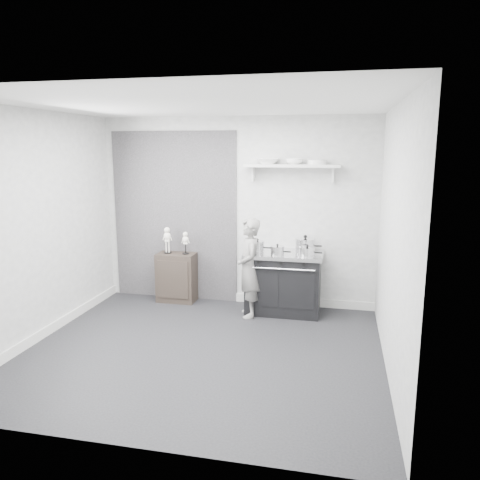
# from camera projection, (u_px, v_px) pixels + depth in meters

# --- Properties ---
(ground) EXTENTS (4.00, 4.00, 0.00)m
(ground) POSITION_uv_depth(u_px,v_px,m) (202.00, 350.00, 5.30)
(ground) COLOR black
(ground) RESTS_ON ground
(room_shell) EXTENTS (4.02, 3.62, 2.71)m
(room_shell) POSITION_uv_depth(u_px,v_px,m) (196.00, 205.00, 5.15)
(room_shell) COLOR #9FA09D
(room_shell) RESTS_ON ground
(wall_shelf) EXTENTS (1.30, 0.26, 0.24)m
(wall_shelf) POSITION_uv_depth(u_px,v_px,m) (292.00, 167.00, 6.36)
(wall_shelf) COLOR silver
(wall_shelf) RESTS_ON room_shell
(stove) EXTENTS (1.06, 0.66, 0.85)m
(stove) POSITION_uv_depth(u_px,v_px,m) (283.00, 282.00, 6.48)
(stove) COLOR black
(stove) RESTS_ON ground
(side_cabinet) EXTENTS (0.56, 0.33, 0.73)m
(side_cabinet) POSITION_uv_depth(u_px,v_px,m) (177.00, 277.00, 6.96)
(side_cabinet) COLOR black
(side_cabinet) RESTS_ON ground
(child) EXTENTS (0.47, 0.57, 1.34)m
(child) POSITION_uv_depth(u_px,v_px,m) (249.00, 268.00, 6.28)
(child) COLOR slate
(child) RESTS_ON ground
(pot_front_left) EXTENTS (0.28, 0.20, 0.20)m
(pot_front_left) POSITION_uv_depth(u_px,v_px,m) (258.00, 247.00, 6.38)
(pot_front_left) COLOR silver
(pot_front_left) RESTS_ON stove
(pot_back_right) EXTENTS (0.37, 0.28, 0.23)m
(pot_back_right) POSITION_uv_depth(u_px,v_px,m) (305.00, 245.00, 6.45)
(pot_back_right) COLOR silver
(pot_back_right) RESTS_ON stove
(pot_front_right) EXTENTS (0.30, 0.22, 0.16)m
(pot_front_right) POSITION_uv_depth(u_px,v_px,m) (307.00, 252.00, 6.18)
(pot_front_right) COLOR silver
(pot_front_right) RESTS_ON stove
(pot_front_center) EXTENTS (0.27, 0.18, 0.16)m
(pot_front_center) POSITION_uv_depth(u_px,v_px,m) (277.00, 251.00, 6.23)
(pot_front_center) COLOR silver
(pot_front_center) RESTS_ON stove
(skeleton_full) EXTENTS (0.13, 0.08, 0.45)m
(skeleton_full) POSITION_uv_depth(u_px,v_px,m) (167.00, 238.00, 6.87)
(skeleton_full) COLOR white
(skeleton_full) RESTS_ON side_cabinet
(skeleton_torso) EXTENTS (0.11, 0.07, 0.38)m
(skeleton_torso) POSITION_uv_depth(u_px,v_px,m) (185.00, 241.00, 6.82)
(skeleton_torso) COLOR white
(skeleton_torso) RESTS_ON side_cabinet
(bowl_large) EXTENTS (0.31, 0.31, 0.08)m
(bowl_large) POSITION_uv_depth(u_px,v_px,m) (268.00, 161.00, 6.41)
(bowl_large) COLOR white
(bowl_large) RESTS_ON wall_shelf
(bowl_small) EXTENTS (0.24, 0.24, 0.07)m
(bowl_small) POSITION_uv_depth(u_px,v_px,m) (294.00, 161.00, 6.33)
(bowl_small) COLOR white
(bowl_small) RESTS_ON wall_shelf
(plate_stack) EXTENTS (0.26, 0.26, 0.06)m
(plate_stack) POSITION_uv_depth(u_px,v_px,m) (317.00, 162.00, 6.27)
(plate_stack) COLOR silver
(plate_stack) RESTS_ON wall_shelf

